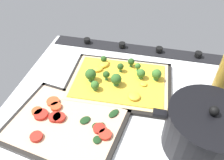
{
  "coord_description": "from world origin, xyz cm",
  "views": [
    {
      "loc": [
        -6.16,
        52.15,
        55.09
      ],
      "look_at": [
        6.03,
        -1.25,
        6.15
      ],
      "focal_mm": 36.04,
      "sensor_mm": 36.0,
      "label": 1
    }
  ],
  "objects_px": {
    "broccoli_pizza": "(119,80)",
    "baking_tray_back": "(66,126)",
    "cooking_pot": "(205,130)",
    "oil_bottle": "(223,79)",
    "baking_tray_front": "(119,83)",
    "veggie_pizza_back": "(65,123)"
  },
  "relations": [
    {
      "from": "baking_tray_back",
      "to": "cooking_pot",
      "type": "distance_m",
      "value": 0.39
    },
    {
      "from": "baking_tray_front",
      "to": "baking_tray_back",
      "type": "distance_m",
      "value": 0.25
    },
    {
      "from": "baking_tray_back",
      "to": "oil_bottle",
      "type": "bearing_deg",
      "value": -154.39
    },
    {
      "from": "baking_tray_front",
      "to": "oil_bottle",
      "type": "distance_m",
      "value": 0.34
    },
    {
      "from": "baking_tray_front",
      "to": "oil_bottle",
      "type": "relative_size",
      "value": 1.66
    },
    {
      "from": "baking_tray_back",
      "to": "cooking_pot",
      "type": "height_order",
      "value": "cooking_pot"
    },
    {
      "from": "broccoli_pizza",
      "to": "baking_tray_back",
      "type": "distance_m",
      "value": 0.25
    },
    {
      "from": "baking_tray_front",
      "to": "broccoli_pizza",
      "type": "bearing_deg",
      "value": -48.59
    },
    {
      "from": "baking_tray_front",
      "to": "baking_tray_back",
      "type": "xyz_separation_m",
      "value": [
        0.12,
        0.22,
        0.0
      ]
    },
    {
      "from": "broccoli_pizza",
      "to": "oil_bottle",
      "type": "xyz_separation_m",
      "value": [
        -0.33,
        0.01,
        0.08
      ]
    },
    {
      "from": "baking_tray_front",
      "to": "cooking_pot",
      "type": "height_order",
      "value": "cooking_pot"
    },
    {
      "from": "broccoli_pizza",
      "to": "oil_bottle",
      "type": "distance_m",
      "value": 0.33
    },
    {
      "from": "baking_tray_front",
      "to": "oil_bottle",
      "type": "xyz_separation_m",
      "value": [
        -0.32,
        0.01,
        0.09
      ]
    },
    {
      "from": "broccoli_pizza",
      "to": "veggie_pizza_back",
      "type": "xyz_separation_m",
      "value": [
        0.12,
        0.22,
        -0.01
      ]
    },
    {
      "from": "cooking_pot",
      "to": "broccoli_pizza",
      "type": "bearing_deg",
      "value": -36.09
    },
    {
      "from": "baking_tray_front",
      "to": "veggie_pizza_back",
      "type": "xyz_separation_m",
      "value": [
        0.12,
        0.22,
        0.01
      ]
    },
    {
      "from": "cooking_pot",
      "to": "baking_tray_back",
      "type": "bearing_deg",
      "value": 3.85
    },
    {
      "from": "broccoli_pizza",
      "to": "veggie_pizza_back",
      "type": "height_order",
      "value": "broccoli_pizza"
    },
    {
      "from": "broccoli_pizza",
      "to": "oil_bottle",
      "type": "bearing_deg",
      "value": 178.36
    },
    {
      "from": "baking_tray_front",
      "to": "oil_bottle",
      "type": "bearing_deg",
      "value": 178.67
    },
    {
      "from": "baking_tray_front",
      "to": "broccoli_pizza",
      "type": "relative_size",
      "value": 1.07
    },
    {
      "from": "broccoli_pizza",
      "to": "baking_tray_front",
      "type": "bearing_deg",
      "value": 131.41
    }
  ]
}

